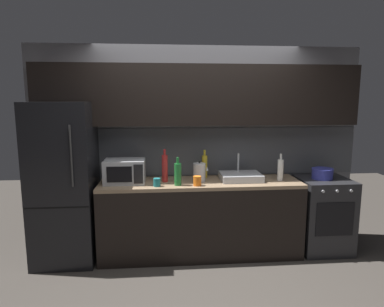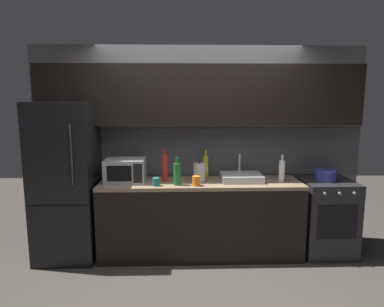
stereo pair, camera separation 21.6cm
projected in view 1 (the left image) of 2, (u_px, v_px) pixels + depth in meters
name	position (u px, v px, depth m)	size (l,w,h in m)	color
ground_plane	(211.00, 296.00, 3.20)	(10.00, 10.00, 0.00)	#3D3833
back_wall	(198.00, 124.00, 4.13)	(4.09, 0.44, 2.50)	slate
counter_run	(200.00, 218.00, 4.01)	(2.35, 0.60, 0.90)	black
refrigerator	(64.00, 183.00, 3.81)	(0.68, 0.69, 1.83)	black
oven_range	(322.00, 214.00, 4.14)	(0.60, 0.62, 0.90)	#232326
microwave	(125.00, 171.00, 3.86)	(0.46, 0.35, 0.27)	#A8AAAF
sink_basin	(240.00, 176.00, 4.01)	(0.48, 0.38, 0.30)	#ADAFB5
kettle	(199.00, 172.00, 3.92)	(0.18, 0.14, 0.24)	#B7BABF
wine_bottle_green	(178.00, 174.00, 3.74)	(0.08, 0.08, 0.32)	#1E6B2D
wine_bottle_yellow	(204.00, 166.00, 4.13)	(0.07, 0.07, 0.34)	gold
wine_bottle_red	(165.00, 168.00, 3.90)	(0.07, 0.07, 0.39)	#A82323
wine_bottle_white	(280.00, 170.00, 3.97)	(0.07, 0.07, 0.32)	silver
mug_teal	(157.00, 182.00, 3.71)	(0.08, 0.08, 0.09)	#19666B
mug_orange	(197.00, 181.00, 3.74)	(0.09, 0.09, 0.11)	orange
cooking_pot	(322.00, 174.00, 4.06)	(0.25, 0.25, 0.13)	#333899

